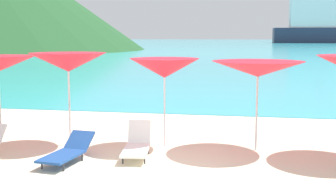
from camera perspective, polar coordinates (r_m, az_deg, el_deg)
The scene contains 7 objects.
ground_plane at distance 19.01m, azimuth 4.61°, elevation -1.26°, with size 50.00×100.00×0.30m, color beige.
ocean_water at distance 235.22m, azimuth 10.18°, elevation 6.68°, with size 650.00×440.00×0.02m, color #38B7CC.
umbrella_3 at distance 11.28m, azimuth -12.76°, elevation 4.06°, with size 2.11×2.11×2.33m.
umbrella_4 at distance 10.85m, azimuth -0.46°, elevation 3.41°, with size 1.75×1.75×2.20m.
umbrella_5 at distance 10.70m, azimuth 11.51°, elevation 3.23°, with size 2.33×2.33×2.16m.
lounge_chair_1 at distance 10.19m, azimuth -4.03°, elevation -6.44°, with size 0.74×1.55×0.74m.
lounge_chair_9 at distance 9.95m, azimuth -12.84°, elevation -7.13°, with size 0.78×1.66×0.55m.
Camera 1 is at (1.94, -8.69, 2.72)m, focal length 47.24 mm.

